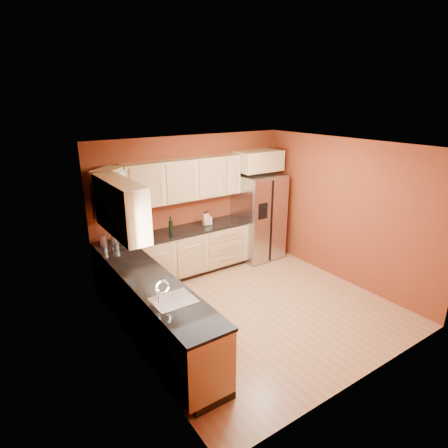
{
  "coord_description": "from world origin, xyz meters",
  "views": [
    {
      "loc": [
        -3.42,
        -4.14,
        3.24
      ],
      "look_at": [
        -0.01,
        0.9,
        1.19
      ],
      "focal_mm": 30.0,
      "sensor_mm": 36.0,
      "label": 1
    }
  ],
  "objects_px": {
    "wine_bottle_a": "(171,225)",
    "refrigerator": "(258,217)",
    "canister_left": "(103,241)",
    "soap_dispenser": "(211,220)",
    "knife_block": "(206,219)"
  },
  "relations": [
    {
      "from": "knife_block",
      "to": "soap_dispenser",
      "type": "bearing_deg",
      "value": 0.84
    },
    {
      "from": "wine_bottle_a",
      "to": "refrigerator",
      "type": "bearing_deg",
      "value": -0.77
    },
    {
      "from": "refrigerator",
      "to": "wine_bottle_a",
      "type": "distance_m",
      "value": 2.01
    },
    {
      "from": "canister_left",
      "to": "soap_dispenser",
      "type": "height_order",
      "value": "canister_left"
    },
    {
      "from": "canister_left",
      "to": "soap_dispenser",
      "type": "distance_m",
      "value": 2.07
    },
    {
      "from": "knife_block",
      "to": "soap_dispenser",
      "type": "xyz_separation_m",
      "value": [
        0.1,
        -0.01,
        -0.03
      ]
    },
    {
      "from": "knife_block",
      "to": "canister_left",
      "type": "bearing_deg",
      "value": -173.31
    },
    {
      "from": "refrigerator",
      "to": "knife_block",
      "type": "distance_m",
      "value": 1.24
    },
    {
      "from": "knife_block",
      "to": "soap_dispenser",
      "type": "height_order",
      "value": "knife_block"
    },
    {
      "from": "wine_bottle_a",
      "to": "knife_block",
      "type": "height_order",
      "value": "wine_bottle_a"
    },
    {
      "from": "canister_left",
      "to": "wine_bottle_a",
      "type": "distance_m",
      "value": 1.2
    },
    {
      "from": "refrigerator",
      "to": "soap_dispenser",
      "type": "bearing_deg",
      "value": 176.32
    },
    {
      "from": "refrigerator",
      "to": "knife_block",
      "type": "relative_size",
      "value": 7.81
    },
    {
      "from": "canister_left",
      "to": "soap_dispenser",
      "type": "relative_size",
      "value": 1.18
    },
    {
      "from": "canister_left",
      "to": "knife_block",
      "type": "distance_m",
      "value": 1.97
    }
  ]
}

